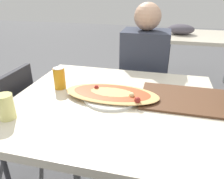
{
  "coord_description": "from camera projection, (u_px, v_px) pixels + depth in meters",
  "views": [
    {
      "loc": [
        0.23,
        -0.97,
        1.27
      ],
      "look_at": [
        -0.01,
        0.01,
        0.79
      ],
      "focal_mm": 35.0,
      "sensor_mm": 36.0,
      "label": 1
    }
  ],
  "objects": [
    {
      "name": "dining_table",
      "position": [
        113.0,
        113.0,
        1.17
      ],
      "size": [
        1.06,
        0.95,
        0.73
      ],
      "color": "beige",
      "rests_on": "ground_plane"
    },
    {
      "name": "chair_far_seated",
      "position": [
        144.0,
        86.0,
        1.93
      ],
      "size": [
        0.4,
        0.4,
        0.82
      ],
      "rotation": [
        0.0,
        0.0,
        3.14
      ],
      "color": "black",
      "rests_on": "ground_plane"
    },
    {
      "name": "soda_can",
      "position": [
        59.0,
        78.0,
        1.25
      ],
      "size": [
        0.07,
        0.07,
        0.12
      ],
      "color": "orange",
      "rests_on": "dining_table"
    },
    {
      "name": "person_seated",
      "position": [
        144.0,
        67.0,
        1.74
      ],
      "size": [
        0.36,
        0.29,
        1.17
      ],
      "rotation": [
        0.0,
        0.0,
        3.14
      ],
      "color": "#2D2D38",
      "rests_on": "ground_plane"
    },
    {
      "name": "serving_tray",
      "position": [
        186.0,
        99.0,
        1.14
      ],
      "size": [
        0.47,
        0.32,
        0.01
      ],
      "color": "brown",
      "rests_on": "dining_table"
    },
    {
      "name": "pizza_main",
      "position": [
        112.0,
        94.0,
        1.16
      ],
      "size": [
        0.51,
        0.3,
        0.05
      ],
      "color": "white",
      "rests_on": "dining_table"
    },
    {
      "name": "drink_glass",
      "position": [
        6.0,
        107.0,
        0.96
      ],
      "size": [
        0.07,
        0.07,
        0.12
      ],
      "color": "#E0DB7F",
      "rests_on": "dining_table"
    },
    {
      "name": "background_table",
      "position": [
        195.0,
        39.0,
        2.7
      ],
      "size": [
        1.1,
        0.8,
        0.85
      ],
      "color": "beige",
      "rests_on": "ground_plane"
    },
    {
      "name": "chair_side_left",
      "position": [
        3.0,
        124.0,
        1.4
      ],
      "size": [
        0.4,
        0.4,
        0.82
      ],
      "rotation": [
        0.0,
        0.0,
        1.57
      ],
      "color": "black",
      "rests_on": "ground_plane"
    }
  ]
}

